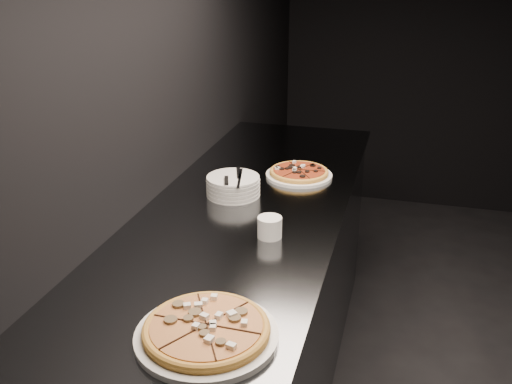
% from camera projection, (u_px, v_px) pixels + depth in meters
% --- Properties ---
extents(wall_left, '(0.02, 5.00, 2.80)m').
position_uv_depth(wall_left, '(138.00, 79.00, 2.00)').
color(wall_left, black).
rests_on(wall_left, floor).
extents(counter, '(0.74, 2.44, 0.92)m').
position_uv_depth(counter, '(241.00, 319.00, 2.27)').
color(counter, '#585B5F').
rests_on(counter, floor).
extents(pizza_mushroom, '(0.36, 0.36, 0.04)m').
position_uv_depth(pizza_mushroom, '(207.00, 331.00, 1.41)').
color(pizza_mushroom, silver).
rests_on(pizza_mushroom, counter).
extents(pizza_tomato, '(0.29, 0.29, 0.03)m').
position_uv_depth(pizza_tomato, '(299.00, 173.00, 2.45)').
color(pizza_tomato, silver).
rests_on(pizza_tomato, counter).
extents(plate_stack, '(0.21, 0.21, 0.08)m').
position_uv_depth(plate_stack, '(233.00, 186.00, 2.25)').
color(plate_stack, silver).
rests_on(plate_stack, counter).
extents(cutlery, '(0.07, 0.22, 0.01)m').
position_uv_depth(cutlery, '(234.00, 178.00, 2.22)').
color(cutlery, silver).
rests_on(cutlery, plate_stack).
extents(ramekin, '(0.08, 0.08, 0.07)m').
position_uv_depth(ramekin, '(270.00, 227.00, 1.91)').
color(ramekin, silver).
rests_on(ramekin, counter).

